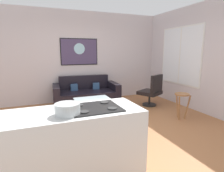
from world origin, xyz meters
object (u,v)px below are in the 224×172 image
Objects in this scene: coffee_table at (92,100)px; mixing_bowl at (68,109)px; bar_stool at (182,99)px; wall_painting at (79,52)px; couch at (86,95)px; armchair at (152,91)px.

mixing_bowl is at bearing -112.02° from coffee_table.
wall_painting is (-1.84, 2.54, 1.08)m from bar_stool.
wall_painting reaches higher than coffee_table.
wall_painting reaches higher than couch.
bar_stool reaches higher than coffee_table.
bar_stool is (1.90, -0.94, 0.08)m from coffee_table.
coffee_table is at bearing 153.70° from bar_stool.
wall_painting is at bearing 75.90° from mixing_bowl.
armchair is 0.80× the size of wall_painting.
wall_painting is (-0.06, 0.50, 1.28)m from couch.
couch is 1.38m from wall_painting.
bar_stool is at bearing 24.80° from mixing_bowl.
coffee_table is at bearing -96.09° from couch.
mixing_bowl is (-2.81, -1.30, 0.48)m from bar_stool.
armchair is at bearing 41.55° from mixing_bowl.
couch is at bearing 83.91° from coffee_table.
coffee_table is at bearing -173.61° from armchair.
couch is 1.12m from coffee_table.
coffee_table is at bearing -92.12° from wall_painting.
mixing_bowl is at bearing -104.10° from wall_painting.
couch is at bearing -83.31° from wall_painting.
wall_painting reaches higher than mixing_bowl.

